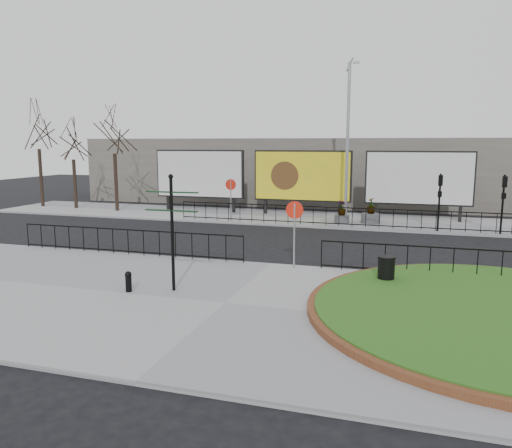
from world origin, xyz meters
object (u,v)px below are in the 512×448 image
at_px(lamp_post, 348,140).
at_px(bollard, 128,280).
at_px(litter_bin, 386,271).
at_px(planter_b, 342,214).
at_px(planter_c, 371,215).
at_px(billboard_mid, 302,176).
at_px(fingerpost_sign, 172,221).

bearing_deg(lamp_post, bollard, -106.69).
xyz_separation_m(litter_bin, planter_b, (-3.02, 12.42, -0.00)).
xyz_separation_m(bollard, planter_c, (6.19, 15.85, 0.14)).
relative_size(billboard_mid, litter_bin, 6.50).
bearing_deg(fingerpost_sign, planter_b, 80.24).
bearing_deg(planter_b, billboard_mid, 140.65).
height_order(billboard_mid, litter_bin, billboard_mid).
distance_m(bollard, planter_b, 16.16).
relative_size(lamp_post, fingerpost_sign, 2.54).
xyz_separation_m(lamp_post, fingerpost_sign, (-3.48, -15.31, -2.51)).
distance_m(billboard_mid, lamp_post, 4.23).
bearing_deg(bollard, fingerpost_sign, 22.90).
distance_m(billboard_mid, bollard, 18.03).
bearing_deg(planter_b, lamp_post, 64.78).
xyz_separation_m(billboard_mid, fingerpost_sign, (-0.47, -17.28, -0.29)).
distance_m(litter_bin, planter_c, 12.85).
height_order(lamp_post, planter_b, lamp_post).
bearing_deg(fingerpost_sign, billboard_mid, 91.16).
bearing_deg(fingerpost_sign, lamp_post, 79.92).
distance_m(billboard_mid, planter_c, 5.25).
bearing_deg(lamp_post, planter_b, -115.22).
height_order(billboard_mid, planter_b, billboard_mid).
height_order(bollard, planter_c, planter_c).
height_order(litter_bin, planter_c, planter_c).
relative_size(fingerpost_sign, litter_bin, 3.81).
height_order(lamp_post, litter_bin, lamp_post).
height_order(lamp_post, fingerpost_sign, lamp_post).
relative_size(bollard, planter_c, 0.44).
bearing_deg(lamp_post, fingerpost_sign, -102.80).
xyz_separation_m(lamp_post, planter_c, (1.44, -0.00, -4.22)).
height_order(fingerpost_sign, planter_b, fingerpost_sign).
bearing_deg(litter_bin, bollard, -157.98).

